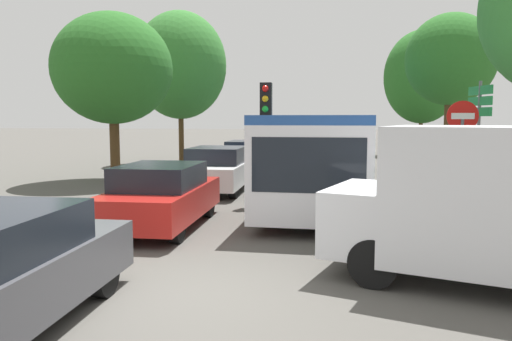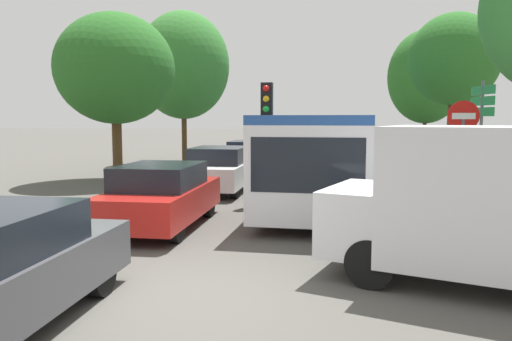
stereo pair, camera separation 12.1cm
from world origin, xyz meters
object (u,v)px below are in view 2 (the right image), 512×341
Objects in this scene: queued_car_black at (287,144)px; tree_right_mid at (454,62)px; queued_car_blue at (250,157)px; queued_car_silver at (271,149)px; city_bus_rear at (304,129)px; traffic_light at (267,115)px; queued_car_red at (161,196)px; tree_right_far at (426,79)px; articulated_bus at (328,146)px; tree_left_mid at (115,69)px; queued_car_white at (220,169)px; no_entry_sign at (462,142)px; direction_sign_post at (482,113)px; tree_left_far at (183,66)px.

tree_right_mid is at bearing -138.37° from queued_car_black.
queued_car_silver reaches higher than queued_car_blue.
city_bus_rear is 31.46m from traffic_light.
queued_car_silver is 0.65× the size of tree_right_mid.
city_bus_rear is 13.46m from queued_car_black.
traffic_light is (1.67, -17.95, 1.76)m from queued_car_black.
tree_right_far reaches higher than queued_car_red.
queued_car_silver is (-3.40, 8.50, -0.65)m from articulated_bus.
tree_left_mid reaches higher than city_bus_rear.
articulated_bus is 3.72× the size of queued_car_silver.
queued_car_white is at bearing -59.72° from articulated_bus.
no_entry_sign reaches higher than queued_car_blue.
city_bus_rear reaches higher than queued_car_blue.
queued_car_silver is (-0.08, -18.84, -0.62)m from city_bus_rear.
tree_left_mid is at bearing -89.34° from articulated_bus.
direction_sign_post is 0.45× the size of tree_left_far.
articulated_bus reaches higher than queued_car_blue.
tree_left_far is (-4.74, -6.25, 4.42)m from queued_car_black.
tree_left_far reaches higher than queued_car_black.
city_bus_rear is 23.93m from queued_car_blue.
traffic_light is at bearing -109.30° from tree_right_far.
tree_right_mid reaches higher than tree_left_mid.
tree_left_mid reaches higher than no_entry_sign.
queued_car_red is at bearing -75.16° from no_entry_sign.
queued_car_black is 9.01m from tree_left_far.
tree_right_mid is at bearing -35.57° from queued_car_red.
no_entry_sign is at bearing -145.52° from queued_car_blue.
tree_right_mid is at bearing -10.47° from tree_left_far.
direction_sign_post is at bearing -84.10° from queued_car_white.
queued_car_blue is 0.52× the size of tree_right_far.
queued_car_blue is 11.46m from no_entry_sign.
queued_car_red is 10.91m from queued_car_blue.
queued_car_red is at bearing -73.02° from tree_left_far.
tree_left_mid is (-4.69, -27.39, 2.86)m from city_bus_rear.
tree_left_far is at bearing 44.24° from queued_car_blue.
articulated_bus is 2.08× the size of tree_right_far.
no_entry_sign is (6.48, -19.64, 1.13)m from queued_car_black.
traffic_light is 0.42× the size of tree_right_far.
direction_sign_post is 16.84m from tree_right_far.
queued_car_white is (-3.44, -1.99, -0.68)m from articulated_bus.
tree_left_far is (-7.94, 7.64, 3.73)m from articulated_bus.
tree_right_mid reaches higher than queued_car_white.
tree_left_mid is at bearing -116.73° from no_entry_sign.
no_entry_sign is (3.29, -5.74, 0.44)m from articulated_bus.
traffic_light reaches higher than no_entry_sign.
queued_car_white is 0.68× the size of tree_left_mid.
direction_sign_post reaches higher than queued_car_white.
queued_car_blue is at bearing -125.75° from tree_right_far.
direction_sign_post reaches higher than city_bus_rear.
articulated_bus is 4.92× the size of traffic_light.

